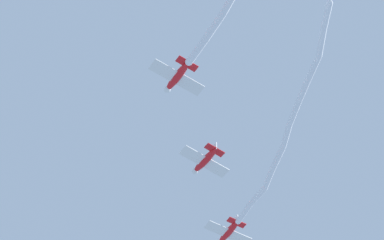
% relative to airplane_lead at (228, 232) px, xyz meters
% --- Properties ---
extents(airplane_lead, '(6.09, 4.72, 1.53)m').
position_rel_airplane_lead_xyz_m(airplane_lead, '(0.00, 0.00, 0.00)').
color(airplane_lead, red).
extents(smoke_trail_lead, '(18.81, 23.24, 2.84)m').
position_rel_airplane_lead_xyz_m(smoke_trail_lead, '(9.33, 13.83, 0.60)').
color(smoke_trail_lead, white).
extents(airplane_left_wing, '(6.17, 4.74, 1.53)m').
position_rel_airplane_lead_xyz_m(airplane_left_wing, '(10.72, 3.94, 0.25)').
color(airplane_left_wing, red).
extents(airplane_right_wing, '(6.14, 4.74, 1.53)m').
position_rel_airplane_lead_xyz_m(airplane_right_wing, '(21.43, 7.88, 0.50)').
color(airplane_right_wing, red).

